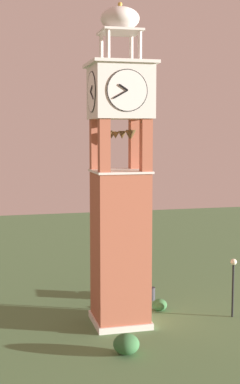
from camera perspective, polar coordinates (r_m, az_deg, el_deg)
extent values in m
plane|color=#517547|center=(30.24, 0.00, -13.89)|extent=(80.00, 80.00, 0.00)
cube|color=#AD5B42|center=(29.04, 0.00, -6.13)|extent=(2.78, 2.78, 8.36)
cube|color=silver|center=(30.18, 0.00, -13.58)|extent=(2.98, 2.98, 0.35)
cube|color=black|center=(31.16, -0.64, -11.03)|extent=(1.10, 0.04, 2.20)
cylinder|color=silver|center=(30.76, -0.64, -8.54)|extent=(1.10, 0.04, 1.10)
cube|color=#AD5B42|center=(29.70, 1.57, 5.05)|extent=(0.56, 0.56, 2.84)
cube|color=#AD5B42|center=(29.19, -2.66, 5.02)|extent=(0.56, 0.56, 2.84)
cube|color=#AD5B42|center=(27.57, 2.81, 4.93)|extent=(0.56, 0.56, 2.84)
cube|color=#AD5B42|center=(27.01, -1.72, 4.90)|extent=(0.56, 0.56, 2.84)
cube|color=silver|center=(28.42, 0.00, 2.24)|extent=(2.94, 2.94, 0.12)
cone|color=brown|center=(28.30, -1.27, 6.15)|extent=(0.51, 0.51, 0.47)
cone|color=brown|center=(27.76, -0.48, 6.14)|extent=(0.43, 0.43, 0.35)
cone|color=brown|center=(27.94, 0.99, 6.14)|extent=(0.40, 0.40, 0.39)
cone|color=brown|center=(28.58, 1.17, 6.15)|extent=(0.57, 0.57, 0.55)
cone|color=brown|center=(28.95, 0.23, 6.16)|extent=(0.47, 0.47, 0.43)
cone|color=brown|center=(28.76, -0.93, 6.15)|extent=(0.50, 0.50, 0.38)
cube|color=silver|center=(28.41, 0.00, 10.64)|extent=(3.02, 3.02, 2.77)
cylinder|color=white|center=(29.89, -0.72, 10.44)|extent=(2.10, 0.05, 2.10)
torus|color=black|center=(29.89, -0.72, 10.44)|extent=(2.12, 0.06, 2.12)
cube|color=black|center=(29.91, -1.18, 10.70)|extent=(0.49, 0.03, 0.35)
cube|color=black|center=(29.86, -1.45, 10.05)|extent=(0.76, 0.03, 0.46)
cylinder|color=white|center=(26.93, 0.80, 10.87)|extent=(2.10, 0.05, 2.10)
torus|color=black|center=(26.93, 0.80, 10.87)|extent=(2.12, 0.06, 2.12)
cube|color=black|center=(26.83, 0.37, 11.18)|extent=(0.49, 0.03, 0.35)
cube|color=black|center=(26.76, 0.06, 10.46)|extent=(0.76, 0.03, 0.46)
cylinder|color=white|center=(28.82, 3.01, 10.58)|extent=(0.05, 2.10, 2.10)
torus|color=black|center=(28.82, 3.01, 10.58)|extent=(0.06, 2.12, 2.12)
cube|color=black|center=(28.63, 3.26, 10.88)|extent=(0.03, 0.49, 0.35)
cube|color=black|center=(28.47, 3.34, 10.21)|extent=(0.03, 0.76, 0.46)
cylinder|color=white|center=(28.08, -3.09, 10.68)|extent=(0.05, 2.10, 2.10)
torus|color=black|center=(28.08, -3.09, 10.68)|extent=(0.06, 2.12, 2.12)
cube|color=black|center=(27.86, -3.12, 11.00)|extent=(0.03, 0.49, 0.35)
cube|color=black|center=(27.69, -3.06, 10.32)|extent=(0.03, 0.76, 0.46)
cube|color=silver|center=(28.55, 0.00, 13.57)|extent=(3.38, 3.38, 0.16)
cylinder|color=silver|center=(29.67, 1.21, 14.93)|extent=(0.22, 0.22, 1.51)
cylinder|color=silver|center=(29.28, -2.04, 15.04)|extent=(0.22, 0.22, 1.51)
cylinder|color=silver|center=(28.08, 2.13, 15.40)|extent=(0.22, 0.22, 1.51)
cylinder|color=silver|center=(27.67, -1.30, 15.54)|extent=(0.22, 0.22, 1.51)
cube|color=silver|center=(28.80, 0.00, 16.83)|extent=(2.10, 2.10, 0.12)
ellipsoid|color=silver|center=(28.92, 0.00, 18.12)|extent=(2.02, 2.02, 1.21)
sphere|color=#B79338|center=(29.08, 0.00, 19.52)|extent=(0.24, 0.24, 0.24)
cube|color=brown|center=(34.44, 0.91, -10.52)|extent=(0.47, 1.61, 0.06)
cube|color=brown|center=(34.32, 0.59, -10.09)|extent=(0.08, 1.60, 0.44)
cube|color=#2D2D33|center=(35.18, 0.62, -10.56)|extent=(0.40, 0.09, 0.42)
cube|color=#2D2D33|center=(33.85, 1.20, -11.26)|extent=(0.40, 0.09, 0.42)
cylinder|color=black|center=(31.35, 12.03, -10.37)|extent=(0.12, 0.12, 3.03)
sphere|color=#F9EFCC|center=(30.91, 12.11, -7.36)|extent=(0.36, 0.36, 0.36)
cylinder|color=#2D2D33|center=(34.00, 3.35, -10.85)|extent=(0.52, 0.52, 0.80)
ellipsoid|color=#336638|center=(26.24, 0.68, -16.03)|extent=(1.26, 1.26, 0.97)
ellipsoid|color=#336638|center=(34.23, 1.42, -10.65)|extent=(1.18, 1.18, 0.88)
ellipsoid|color=#336638|center=(32.11, 4.29, -12.01)|extent=(0.87, 0.87, 0.70)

